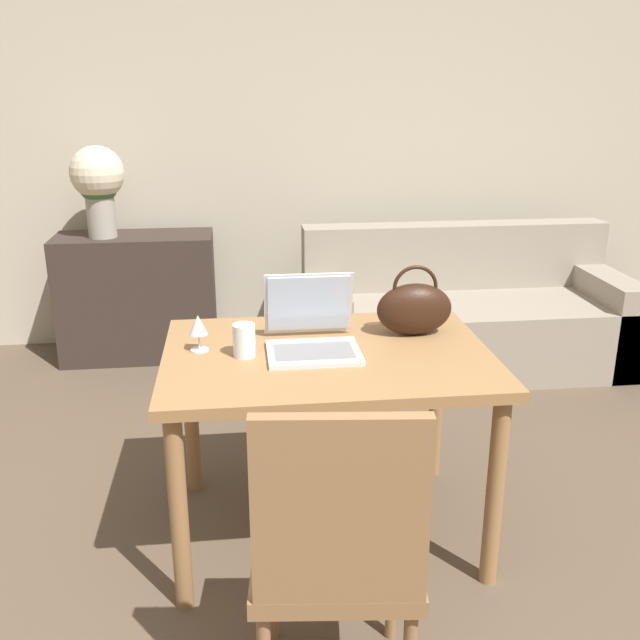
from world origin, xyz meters
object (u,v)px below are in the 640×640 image
Objects in this scene: chair at (336,547)px; wine_glass at (198,327)px; laptop at (311,329)px; handbag at (414,308)px; couch at (463,319)px; drinking_glass at (244,340)px; flower_vase at (98,182)px.

chair is 7.19× the size of wine_glass.
wine_glass is (-0.37, 0.89, 0.31)m from chair.
chair is 1.01m from wine_glass.
handbag reaches higher than laptop.
laptop reaches higher than wine_glass.
chair is 1.11m from handbag.
drinking_glass is at bearing -129.45° from couch.
chair is at bearing -113.99° from handbag.
couch is 6.64× the size of handbag.
drinking_glass is at bearing 110.33° from chair.
handbag is (-0.70, -1.48, 0.56)m from couch.
laptop is at bearing -167.60° from handbag.
flower_vase is at bearing 108.87° from wine_glass.
couch is 16.22× the size of drinking_glass.
drinking_glass is (-1.34, -1.63, 0.52)m from couch.
couch is 2.31m from flower_vase.
flower_vase is at bearing 115.94° from chair.
drinking_glass reaches higher than couch.
laptop is (0.03, 0.88, 0.28)m from chair.
couch is 2.17m from drinking_glass.
handbag is (0.64, 0.15, 0.05)m from drinking_glass.
couch is (1.13, 2.45, -0.24)m from chair.
chair is 0.50× the size of couch.
wine_glass is at bearing -174.39° from handbag.
handbag is (0.40, 0.09, 0.04)m from laptop.
drinking_glass is (-0.21, 0.82, 0.27)m from chair.
wine_glass is 0.25× the size of flower_vase.
flower_vase is (-0.80, 1.95, 0.30)m from drinking_glass.
laptop is 1.20× the size of handbag.
handbag is (0.43, 0.97, 0.32)m from chair.
laptop is at bearing 93.84° from chair.
handbag is at bearing -51.24° from flower_vase.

